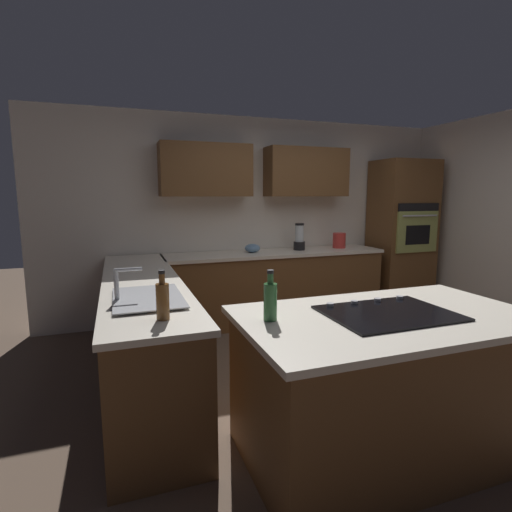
{
  "coord_description": "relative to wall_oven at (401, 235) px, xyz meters",
  "views": [
    {
      "loc": [
        2.0,
        2.89,
        1.62
      ],
      "look_at": [
        0.65,
        -0.9,
        0.99
      ],
      "focal_mm": 27.66,
      "sensor_mm": 36.0,
      "label": 1
    }
  ],
  "objects": [
    {
      "name": "ground_plane",
      "position": [
        1.85,
        1.72,
        -1.05
      ],
      "size": [
        14.0,
        14.0,
        0.0
      ],
      "primitive_type": "plane",
      "color": "brown"
    },
    {
      "name": "wall_back",
      "position": [
        1.91,
        -0.33,
        0.39
      ],
      "size": [
        6.0,
        0.44,
        2.6
      ],
      "color": "silver",
      "rests_on": "ground"
    },
    {
      "name": "lower_cabinets_back",
      "position": [
        1.95,
        -0.0,
        -0.62
      ],
      "size": [
        2.8,
        0.6,
        0.86
      ],
      "primitive_type": "cube",
      "color": "brown",
      "rests_on": "ground"
    },
    {
      "name": "countertop_back",
      "position": [
        1.95,
        -0.0,
        -0.17
      ],
      "size": [
        2.84,
        0.64,
        0.04
      ],
      "primitive_type": "cube",
      "color": "silver",
      "rests_on": "lower_cabinets_back"
    },
    {
      "name": "lower_cabinets_side",
      "position": [
        3.67,
        1.17,
        -0.62
      ],
      "size": [
        0.6,
        2.9,
        0.86
      ],
      "primitive_type": "cube",
      "color": "brown",
      "rests_on": "ground"
    },
    {
      "name": "countertop_side",
      "position": [
        3.67,
        1.17,
        -0.17
      ],
      "size": [
        0.64,
        2.94,
        0.04
      ],
      "primitive_type": "cube",
      "color": "silver",
      "rests_on": "lower_cabinets_side"
    },
    {
      "name": "island_base",
      "position": [
        2.32,
        2.7,
        -0.62
      ],
      "size": [
        1.74,
        0.97,
        0.86
      ],
      "primitive_type": "cube",
      "color": "brown",
      "rests_on": "ground"
    },
    {
      "name": "island_top",
      "position": [
        2.32,
        2.7,
        -0.17
      ],
      "size": [
        1.82,
        1.05,
        0.04
      ],
      "primitive_type": "cube",
      "color": "silver",
      "rests_on": "island_base"
    },
    {
      "name": "wall_oven",
      "position": [
        0.0,
        0.0,
        0.0
      ],
      "size": [
        0.8,
        0.66,
        2.09
      ],
      "color": "brown",
      "rests_on": "ground"
    },
    {
      "name": "sink_unit",
      "position": [
        3.68,
        1.86,
        -0.13
      ],
      "size": [
        0.46,
        0.7,
        0.23
      ],
      "color": "#515456",
      "rests_on": "countertop_side"
    },
    {
      "name": "cooktop",
      "position": [
        2.32,
        2.69,
        -0.14
      ],
      "size": [
        0.76,
        0.56,
        0.03
      ],
      "color": "black",
      "rests_on": "island_top"
    },
    {
      "name": "blender",
      "position": [
        1.6,
        -0.04,
        0.0
      ],
      "size": [
        0.15,
        0.15,
        0.35
      ],
      "color": "black",
      "rests_on": "countertop_back"
    },
    {
      "name": "mixing_bowl",
      "position": [
        2.25,
        -0.04,
        -0.1
      ],
      "size": [
        0.19,
        0.19,
        0.11
      ],
      "primitive_type": "ellipsoid",
      "color": "#668CB2",
      "rests_on": "countertop_back"
    },
    {
      "name": "kettle",
      "position": [
        1.0,
        -0.04,
        -0.05
      ],
      "size": [
        0.17,
        0.17,
        0.2
      ],
      "primitive_type": "cylinder",
      "color": "red",
      "rests_on": "countertop_back"
    },
    {
      "name": "dish_soap_bottle",
      "position": [
        3.62,
        2.34,
        -0.03
      ],
      "size": [
        0.08,
        0.08,
        0.29
      ],
      "color": "brown",
      "rests_on": "countertop_side"
    },
    {
      "name": "oil_bottle",
      "position": [
        3.04,
        2.57,
        -0.03
      ],
      "size": [
        0.08,
        0.08,
        0.3
      ],
      "color": "#336B38",
      "rests_on": "island_top"
    }
  ]
}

